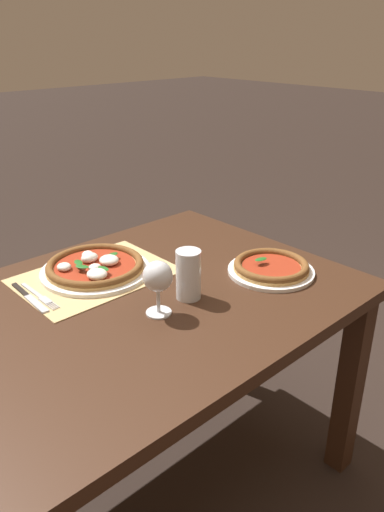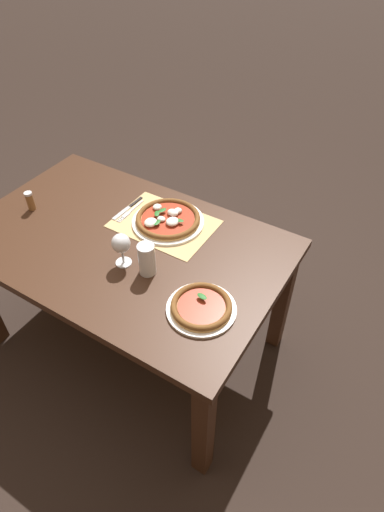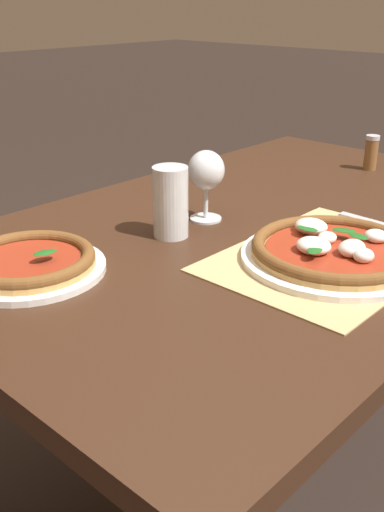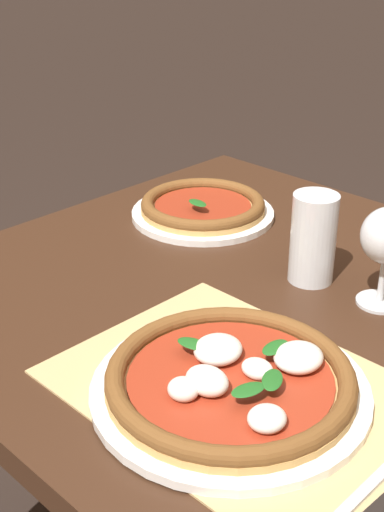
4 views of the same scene
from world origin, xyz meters
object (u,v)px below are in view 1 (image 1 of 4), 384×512
wine_glass (158,279)px  pizza_near (95,267)px  pizza_far (271,268)px  pint_glass (188,275)px  fork (39,296)px  knife (29,297)px

wine_glass → pizza_near: bearing=-91.7°
pizza_far → pint_glass: bearing=-11.7°
pint_glass → pizza_near: bearing=-70.6°
pizza_far → wine_glass: size_ratio=1.76×
fork → knife: size_ratio=0.93×
pizza_far → fork: 0.71m
pizza_far → knife: pizza_far is taller
pizza_far → pint_glass: 0.31m
wine_glass → pint_glass: size_ratio=1.07×
fork → knife: bearing=-23.9°
wine_glass → knife: 0.40m
fork → pint_glass: bearing=137.4°
pizza_far → knife: (0.64, -0.36, -0.01)m
wine_glass → knife: wine_glass is taller
fork → wine_glass: bearing=123.0°
pizza_near → wine_glass: wine_glass is taller
wine_glass → fork: bearing=-57.0°
wine_glass → fork: 0.37m
pizza_near → fork: (0.21, 0.02, -0.02)m
pizza_near → pizza_far: pizza_near is taller
wine_glass → pint_glass: bearing=-174.6°
pint_glass → fork: pint_glass is taller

